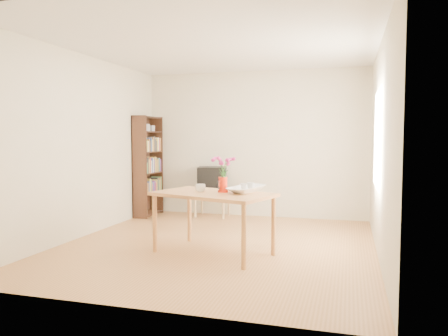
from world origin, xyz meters
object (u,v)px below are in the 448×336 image
(table, at_px, (213,199))
(television, at_px, (212,179))
(pitcher, at_px, (223,185))
(bowl, at_px, (247,175))
(mug, at_px, (200,188))

(table, height_order, television, television)
(pitcher, xyz_separation_m, bowl, (0.28, 0.07, 0.13))
(table, xyz_separation_m, television, (-0.77, 2.41, 0.01))
(pitcher, distance_m, television, 2.49)
(pitcher, relative_size, mug, 1.54)
(table, relative_size, mug, 12.74)
(table, xyz_separation_m, bowl, (0.38, 0.16, 0.29))
(mug, xyz_separation_m, television, (-0.60, 2.38, -0.12))
(pitcher, bearing_deg, television, 139.62)
(bowl, bearing_deg, pitcher, -165.55)
(pitcher, relative_size, television, 0.32)
(pitcher, height_order, mug, pitcher)
(table, bearing_deg, mug, -171.28)
(mug, bearing_deg, table, 146.61)
(table, distance_m, mug, 0.22)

